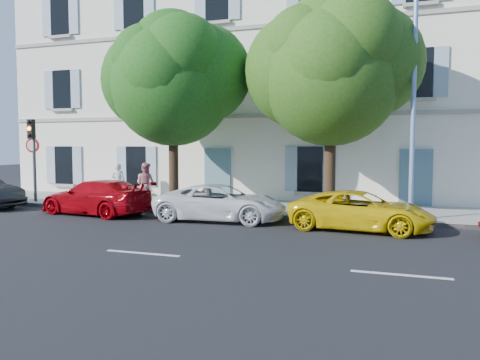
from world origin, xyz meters
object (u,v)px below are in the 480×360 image
(car_yellow_supercar, at_px, (361,211))
(traffic_light, at_px, (32,142))
(road_sign, at_px, (33,156))
(car_white_coupe, at_px, (220,203))
(tree_right, at_px, (331,76))
(car_red_coupe, at_px, (96,197))
(tree_left, at_px, (173,85))
(pedestrian_b, at_px, (146,184))
(pedestrian_a, at_px, (118,182))
(street_lamp, at_px, (414,84))

(car_yellow_supercar, bearing_deg, traffic_light, 88.92)
(traffic_light, height_order, road_sign, traffic_light)
(car_white_coupe, height_order, tree_right, tree_right)
(car_red_coupe, height_order, tree_right, tree_right)
(tree_left, bearing_deg, car_yellow_supercar, -16.45)
(car_white_coupe, xyz_separation_m, traffic_light, (-9.33, 1.30, 2.14))
(tree_left, relative_size, pedestrian_b, 4.31)
(car_red_coupe, distance_m, car_white_coupe, 5.06)
(traffic_light, bearing_deg, car_red_coupe, -18.69)
(tree_left, distance_m, tree_right, 6.33)
(car_yellow_supercar, xyz_separation_m, pedestrian_b, (-8.97, 2.31, 0.42))
(road_sign, bearing_deg, tree_right, 1.52)
(traffic_light, xyz_separation_m, road_sign, (-0.28, 0.32, -0.59))
(tree_right, distance_m, pedestrian_b, 8.70)
(car_red_coupe, xyz_separation_m, road_sign, (-4.56, 1.77, 1.52))
(car_red_coupe, height_order, road_sign, road_sign)
(pedestrian_b, bearing_deg, tree_right, -173.92)
(car_red_coupe, bearing_deg, pedestrian_b, 166.43)
(road_sign, bearing_deg, pedestrian_a, 18.30)
(traffic_light, height_order, pedestrian_a, traffic_light)
(tree_left, height_order, traffic_light, tree_left)
(car_red_coupe, xyz_separation_m, car_white_coupe, (5.06, 0.15, -0.03))
(tree_right, height_order, road_sign, tree_right)
(car_white_coupe, relative_size, car_yellow_supercar, 1.04)
(tree_left, bearing_deg, street_lamp, -5.09)
(road_sign, bearing_deg, pedestrian_b, 4.17)
(car_red_coupe, height_order, car_white_coupe, car_red_coupe)
(car_white_coupe, xyz_separation_m, tree_right, (3.52, 1.97, 4.49))
(pedestrian_b, bearing_deg, traffic_light, 14.35)
(car_red_coupe, bearing_deg, car_yellow_supercar, 98.25)
(tree_left, bearing_deg, pedestrian_a, 164.97)
(car_yellow_supercar, bearing_deg, tree_left, 78.87)
(car_yellow_supercar, distance_m, street_lamp, 4.53)
(traffic_light, relative_size, pedestrian_a, 2.14)
(road_sign, relative_size, street_lamp, 0.36)
(pedestrian_b, bearing_deg, car_white_coupe, 160.55)
(traffic_light, distance_m, road_sign, 0.73)
(car_red_coupe, height_order, street_lamp, street_lamp)
(car_red_coupe, distance_m, traffic_light, 4.98)
(tree_left, relative_size, traffic_light, 2.11)
(tree_right, bearing_deg, car_white_coupe, -150.84)
(car_yellow_supercar, distance_m, tree_left, 9.11)
(road_sign, bearing_deg, traffic_light, -48.84)
(car_red_coupe, bearing_deg, tree_left, 142.16)
(pedestrian_b, bearing_deg, car_yellow_supercar, 172.02)
(car_white_coupe, height_order, tree_left, tree_left)
(car_yellow_supercar, relative_size, tree_right, 0.57)
(car_yellow_supercar, bearing_deg, road_sign, 87.78)
(pedestrian_b, bearing_deg, road_sign, 10.62)
(pedestrian_a, bearing_deg, traffic_light, 12.69)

